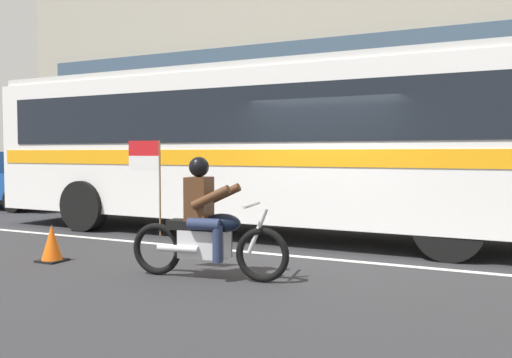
{
  "coord_description": "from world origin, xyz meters",
  "views": [
    {
      "loc": [
        2.75,
        -8.29,
        1.62
      ],
      "look_at": [
        -0.76,
        -0.91,
        1.21
      ],
      "focal_mm": 37.34,
      "sensor_mm": 36.0,
      "label": 1
    }
  ],
  "objects_px": {
    "transit_bus": "(274,139)",
    "parked_hatchback_downstreet": "(3,179)",
    "motorcycle_with_rider": "(206,227)",
    "traffic_cone": "(52,244)"
  },
  "relations": [
    {
      "from": "motorcycle_with_rider",
      "to": "transit_bus",
      "type": "bearing_deg",
      "value": 99.84
    },
    {
      "from": "transit_bus",
      "to": "parked_hatchback_downstreet",
      "type": "relative_size",
      "value": 2.79
    },
    {
      "from": "motorcycle_with_rider",
      "to": "parked_hatchback_downstreet",
      "type": "bearing_deg",
      "value": 153.1
    },
    {
      "from": "motorcycle_with_rider",
      "to": "parked_hatchback_downstreet",
      "type": "distance_m",
      "value": 11.11
    },
    {
      "from": "transit_bus",
      "to": "traffic_cone",
      "type": "bearing_deg",
      "value": -118.0
    },
    {
      "from": "transit_bus",
      "to": "parked_hatchback_downstreet",
      "type": "xyz_separation_m",
      "value": [
        -9.27,
        1.39,
        -1.03
      ]
    },
    {
      "from": "transit_bus",
      "to": "parked_hatchback_downstreet",
      "type": "bearing_deg",
      "value": 171.49
    },
    {
      "from": "motorcycle_with_rider",
      "to": "traffic_cone",
      "type": "height_order",
      "value": "motorcycle_with_rider"
    },
    {
      "from": "transit_bus",
      "to": "traffic_cone",
      "type": "height_order",
      "value": "transit_bus"
    },
    {
      "from": "parked_hatchback_downstreet",
      "to": "traffic_cone",
      "type": "relative_size",
      "value": 7.95
    }
  ]
}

